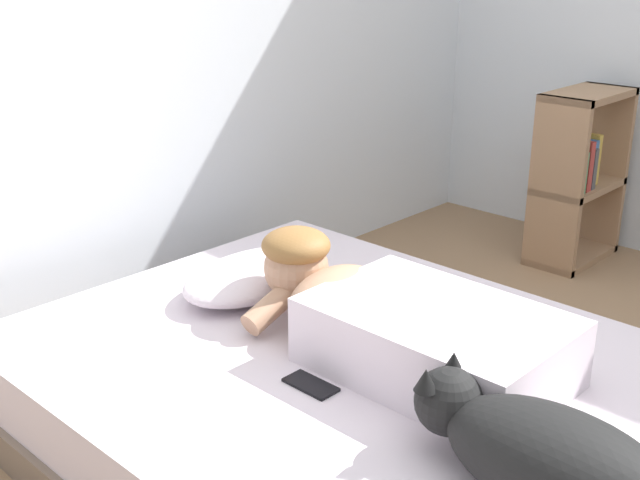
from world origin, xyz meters
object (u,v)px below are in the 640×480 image
coffee_cup (313,278)px  pillow (256,276)px  bed (378,418)px  person_lying (393,320)px  dog (542,454)px  cell_phone (311,385)px  bookshelf (577,175)px

coffee_cup → pillow: bearing=139.6°
bed → coffee_cup: bearing=62.5°
person_lying → coffee_cup: size_ratio=7.36×
dog → coffee_cup: size_ratio=4.60×
person_lying → cell_phone: (-0.27, 0.05, -0.10)m
dog → bookshelf: size_ratio=0.77×
pillow → bookshelf: bookshelf is taller
pillow → coffee_cup: bearing=-40.4°
person_lying → dog: (-0.26, -0.58, -0.00)m
coffee_cup → cell_phone: size_ratio=0.89×
dog → coffee_cup: bearing=67.4°
bed → person_lying: bearing=15.0°
pillow → cell_phone: bearing=-119.3°
dog → cell_phone: size_ratio=4.11×
pillow → person_lying: bearing=-93.0°
coffee_cup → bookshelf: (1.51, -0.13, 0.06)m
coffee_cup → cell_phone: (-0.43, -0.41, -0.03)m
pillow → cell_phone: 0.61m
person_lying → cell_phone: 0.29m
bed → pillow: size_ratio=3.94×
bed → person_lying: 0.27m
pillow → coffee_cup: size_ratio=4.16×
dog → pillow: bearing=75.8°
coffee_cup → person_lying: bearing=-110.3°
bed → bookshelf: (1.76, 0.34, 0.24)m
cell_phone → bookshelf: 1.96m
person_lying → coffee_cup: 0.49m
pillow → dog: (-0.29, -1.15, 0.05)m
cell_phone → coffee_cup: bearing=43.3°
cell_phone → bookshelf: bookshelf is taller
pillow → bed: bearing=-100.4°
person_lying → cell_phone: size_ratio=6.57×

